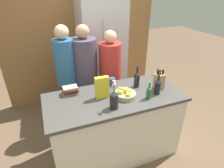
# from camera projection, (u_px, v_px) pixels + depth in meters

# --- Properties ---
(ground_plane) EXTENTS (14.00, 14.00, 0.00)m
(ground_plane) POSITION_uv_depth(u_px,v_px,m) (114.00, 150.00, 2.74)
(ground_plane) COLOR brown
(kitchen_island) EXTENTS (1.70, 0.77, 0.93)m
(kitchen_island) POSITION_uv_depth(u_px,v_px,m) (115.00, 125.00, 2.52)
(kitchen_island) COLOR silver
(kitchen_island) RESTS_ON ground_plane
(back_wall_wood) EXTENTS (2.90, 0.12, 2.60)m
(back_wall_wood) POSITION_uv_depth(u_px,v_px,m) (81.00, 35.00, 3.52)
(back_wall_wood) COLOR olive
(back_wall_wood) RESTS_ON ground_plane
(refrigerator) EXTENTS (0.78, 0.62, 2.05)m
(refrigerator) POSITION_uv_depth(u_px,v_px,m) (102.00, 53.00, 3.45)
(refrigerator) COLOR #B7B7BC
(refrigerator) RESTS_ON ground_plane
(fruit_bowl) EXTENTS (0.26, 0.26, 0.10)m
(fruit_bowl) POSITION_uv_depth(u_px,v_px,m) (125.00, 94.00, 2.26)
(fruit_bowl) COLOR tan
(fruit_bowl) RESTS_ON kitchen_island
(knife_block) EXTENTS (0.12, 0.10, 0.29)m
(knife_block) POSITION_uv_depth(u_px,v_px,m) (159.00, 81.00, 2.41)
(knife_block) COLOR tan
(knife_block) RESTS_ON kitchen_island
(flower_vase) EXTENTS (0.10, 0.10, 0.35)m
(flower_vase) POSITION_uv_depth(u_px,v_px,m) (114.00, 100.00, 2.03)
(flower_vase) COLOR #232328
(flower_vase) RESTS_ON kitchen_island
(cereal_box) EXTENTS (0.17, 0.06, 0.27)m
(cereal_box) POSITION_uv_depth(u_px,v_px,m) (102.00, 88.00, 2.20)
(cereal_box) COLOR yellow
(cereal_box) RESTS_ON kitchen_island
(coffee_mug) EXTENTS (0.09, 0.12, 0.09)m
(coffee_mug) POSITION_uv_depth(u_px,v_px,m) (112.00, 81.00, 2.54)
(coffee_mug) COLOR #334770
(coffee_mug) RESTS_ON kitchen_island
(book_stack) EXTENTS (0.20, 0.15, 0.10)m
(book_stack) POSITION_uv_depth(u_px,v_px,m) (71.00, 90.00, 2.33)
(book_stack) COLOR #99844C
(book_stack) RESTS_ON kitchen_island
(bottle_oil) EXTENTS (0.06, 0.06, 0.22)m
(bottle_oil) POSITION_uv_depth(u_px,v_px,m) (149.00, 92.00, 2.21)
(bottle_oil) COLOR #286633
(bottle_oil) RESTS_ON kitchen_island
(bottle_vinegar) EXTENTS (0.08, 0.08, 0.26)m
(bottle_vinegar) POSITION_uv_depth(u_px,v_px,m) (157.00, 86.00, 2.30)
(bottle_vinegar) COLOR black
(bottle_vinegar) RESTS_ON kitchen_island
(bottle_wine) EXTENTS (0.07, 0.07, 0.29)m
(bottle_wine) POSITION_uv_depth(u_px,v_px,m) (137.00, 79.00, 2.45)
(bottle_wine) COLOR black
(bottle_wine) RESTS_ON kitchen_island
(person_at_sink) EXTENTS (0.30, 0.30, 1.68)m
(person_at_sink) POSITION_uv_depth(u_px,v_px,m) (67.00, 75.00, 2.78)
(person_at_sink) COLOR #383842
(person_at_sink) RESTS_ON ground_plane
(person_in_blue) EXTENTS (0.37, 0.37, 1.67)m
(person_in_blue) POSITION_uv_depth(u_px,v_px,m) (86.00, 74.00, 2.87)
(person_in_blue) COLOR #383842
(person_in_blue) RESTS_ON ground_plane
(person_in_red_tee) EXTENTS (0.33, 0.33, 1.59)m
(person_in_red_tee) POSITION_uv_depth(u_px,v_px,m) (110.00, 75.00, 2.91)
(person_in_red_tee) COLOR #383842
(person_in_red_tee) RESTS_ON ground_plane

